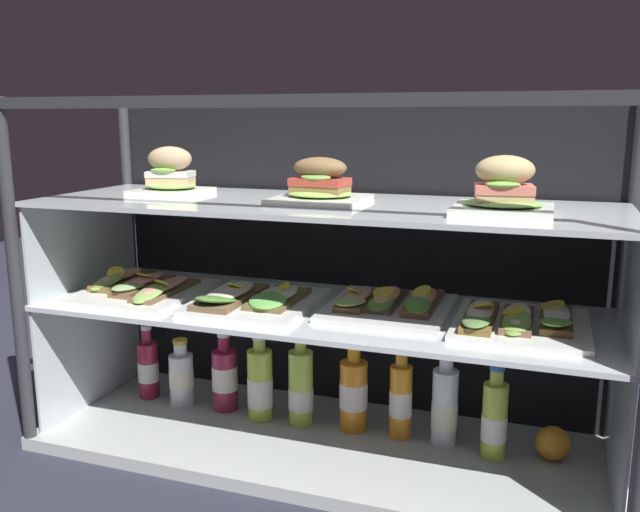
% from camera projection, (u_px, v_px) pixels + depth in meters
% --- Properties ---
extents(ground_plane, '(6.00, 6.00, 0.02)m').
position_uv_depth(ground_plane, '(320.00, 453.00, 1.70)').
color(ground_plane, '#292B39').
rests_on(ground_plane, ground).
extents(case_base_deck, '(1.43, 0.50, 0.03)m').
position_uv_depth(case_base_deck, '(320.00, 443.00, 1.69)').
color(case_base_deck, '#B8BEB9').
rests_on(case_base_deck, ground).
extents(case_frame, '(1.43, 0.50, 0.88)m').
position_uv_depth(case_frame, '(339.00, 255.00, 1.74)').
color(case_frame, '#333338').
rests_on(case_frame, ground).
extents(riser_lower_tier, '(1.37, 0.44, 0.33)m').
position_uv_depth(riser_lower_tier, '(320.00, 376.00, 1.65)').
color(riser_lower_tier, silver).
rests_on(riser_lower_tier, case_base_deck).
extents(shelf_lower_glass, '(1.39, 0.46, 0.01)m').
position_uv_depth(shelf_lower_glass, '(320.00, 310.00, 1.62)').
color(shelf_lower_glass, silver).
rests_on(shelf_lower_glass, riser_lower_tier).
extents(riser_upper_tier, '(1.37, 0.44, 0.25)m').
position_uv_depth(riser_upper_tier, '(320.00, 258.00, 1.59)').
color(riser_upper_tier, silver).
rests_on(riser_upper_tier, shelf_lower_glass).
extents(shelf_upper_glass, '(1.39, 0.46, 0.01)m').
position_uv_depth(shelf_upper_glass, '(320.00, 205.00, 1.57)').
color(shelf_upper_glass, silver).
rests_on(shelf_upper_glass, riser_upper_tier).
extents(plated_roll_sandwich_far_left, '(0.17, 0.17, 0.12)m').
position_uv_depth(plated_roll_sandwich_far_left, '(171.00, 176.00, 1.72)').
color(plated_roll_sandwich_far_left, white).
rests_on(plated_roll_sandwich_far_left, shelf_upper_glass).
extents(plated_roll_sandwich_mid_right, '(0.21, 0.21, 0.11)m').
position_uv_depth(plated_roll_sandwich_mid_right, '(322.00, 186.00, 1.56)').
color(plated_roll_sandwich_mid_right, white).
rests_on(plated_roll_sandwich_mid_right, shelf_upper_glass).
extents(plated_roll_sandwich_near_left_corner, '(0.20, 0.20, 0.12)m').
position_uv_depth(plated_roll_sandwich_near_left_corner, '(504.00, 193.00, 1.37)').
color(plated_roll_sandwich_near_left_corner, white).
rests_on(plated_roll_sandwich_near_left_corner, shelf_upper_glass).
extents(open_sandwich_tray_mid_left, '(0.29, 0.31, 0.07)m').
position_uv_depth(open_sandwich_tray_mid_left, '(142.00, 287.00, 1.73)').
color(open_sandwich_tray_mid_left, white).
rests_on(open_sandwich_tray_mid_left, shelf_lower_glass).
extents(open_sandwich_tray_center, '(0.29, 0.32, 0.06)m').
position_uv_depth(open_sandwich_tray_center, '(253.00, 299.00, 1.62)').
color(open_sandwich_tray_center, white).
rests_on(open_sandwich_tray_center, shelf_lower_glass).
extents(open_sandwich_tray_near_right_corner, '(0.29, 0.31, 0.06)m').
position_uv_depth(open_sandwich_tray_near_right_corner, '(389.00, 304.00, 1.59)').
color(open_sandwich_tray_near_right_corner, white).
rests_on(open_sandwich_tray_near_right_corner, shelf_lower_glass).
extents(open_sandwich_tray_right_of_center, '(0.29, 0.31, 0.06)m').
position_uv_depth(open_sandwich_tray_right_of_center, '(518.00, 320.00, 1.46)').
color(open_sandwich_tray_right_of_center, white).
rests_on(open_sandwich_tray_right_of_center, shelf_lower_glass).
extents(juice_bottle_front_second, '(0.06, 0.06, 0.22)m').
position_uv_depth(juice_bottle_front_second, '(148.00, 368.00, 1.92)').
color(juice_bottle_front_second, maroon).
rests_on(juice_bottle_front_second, case_base_deck).
extents(juice_bottle_front_middle, '(0.07, 0.07, 0.19)m').
position_uv_depth(juice_bottle_front_middle, '(182.00, 377.00, 1.87)').
color(juice_bottle_front_middle, white).
rests_on(juice_bottle_front_middle, case_base_deck).
extents(juice_bottle_front_fourth, '(0.07, 0.07, 0.22)m').
position_uv_depth(juice_bottle_front_fourth, '(225.00, 377.00, 1.84)').
color(juice_bottle_front_fourth, '#992446').
rests_on(juice_bottle_front_fourth, case_base_deck).
extents(juice_bottle_back_left, '(0.07, 0.07, 0.24)m').
position_uv_depth(juice_bottle_back_left, '(260.00, 385.00, 1.78)').
color(juice_bottle_back_left, '#B4D445').
rests_on(juice_bottle_back_left, case_base_deck).
extents(juice_bottle_front_right_end, '(0.07, 0.07, 0.26)m').
position_uv_depth(juice_bottle_front_right_end, '(301.00, 388.00, 1.75)').
color(juice_bottle_front_right_end, '#B0CF4B').
rests_on(juice_bottle_front_right_end, case_base_deck).
extents(juice_bottle_tucked_behind, '(0.07, 0.07, 0.23)m').
position_uv_depth(juice_bottle_tucked_behind, '(353.00, 393.00, 1.72)').
color(juice_bottle_tucked_behind, orange).
rests_on(juice_bottle_tucked_behind, case_base_deck).
extents(juice_bottle_front_left_end, '(0.06, 0.06, 0.24)m').
position_uv_depth(juice_bottle_front_left_end, '(401.00, 399.00, 1.68)').
color(juice_bottle_front_left_end, orange).
rests_on(juice_bottle_front_left_end, case_base_deck).
extents(juice_bottle_back_center, '(0.06, 0.06, 0.25)m').
position_uv_depth(juice_bottle_back_center, '(445.00, 406.00, 1.64)').
color(juice_bottle_back_center, white).
rests_on(juice_bottle_back_center, case_base_deck).
extents(juice_bottle_back_right, '(0.06, 0.06, 0.23)m').
position_uv_depth(juice_bottle_back_right, '(494.00, 420.00, 1.57)').
color(juice_bottle_back_right, '#B2D045').
rests_on(juice_bottle_back_right, case_base_deck).
extents(orange_fruit_beside_bottles, '(0.08, 0.08, 0.08)m').
position_uv_depth(orange_fruit_beside_bottles, '(553.00, 443.00, 1.57)').
color(orange_fruit_beside_bottles, orange).
rests_on(orange_fruit_beside_bottles, case_base_deck).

